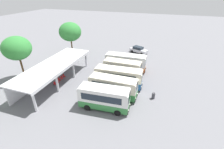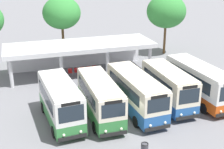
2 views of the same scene
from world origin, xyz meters
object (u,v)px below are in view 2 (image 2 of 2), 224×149
(city_bus_fourth_amber, at_px, (168,86))
(waiting_chair_middle_seat, at_px, (82,70))
(city_bus_middle_cream, at_px, (136,92))
(waiting_chair_fourth_seat, at_px, (88,69))
(city_bus_fifth_blue, at_px, (199,81))
(waiting_chair_fifth_seat, at_px, (94,69))
(litter_bin_apron, at_px, (145,149))
(waiting_chair_end_by_column, at_px, (70,72))
(waiting_chair_second_from_end, at_px, (76,71))
(city_bus_second_in_row, at_px, (100,97))
(city_bus_nearest_orange, at_px, (60,101))

(city_bus_fourth_amber, distance_m, waiting_chair_middle_seat, 11.36)
(city_bus_middle_cream, height_order, waiting_chair_fourth_seat, city_bus_middle_cream)
(waiting_chair_fourth_seat, bearing_deg, city_bus_middle_cream, -81.25)
(city_bus_fifth_blue, height_order, waiting_chair_middle_seat, city_bus_fifth_blue)
(waiting_chair_fifth_seat, xyz_separation_m, litter_bin_apron, (-0.90, -16.18, -0.07))
(city_bus_fifth_blue, distance_m, waiting_chair_fifth_seat, 12.14)
(waiting_chair_end_by_column, xyz_separation_m, waiting_chair_second_from_end, (0.69, 0.00, 0.00))
(city_bus_middle_cream, xyz_separation_m, waiting_chair_middle_seat, (-2.25, 10.17, -1.26))
(city_bus_second_in_row, relative_size, waiting_chair_fifth_seat, 8.51)
(city_bus_nearest_orange, height_order, city_bus_second_in_row, city_bus_nearest_orange)
(litter_bin_apron, bearing_deg, waiting_chair_second_from_end, 94.14)
(city_bus_fourth_amber, relative_size, waiting_chair_second_from_end, 7.93)
(waiting_chair_fourth_seat, distance_m, litter_bin_apron, 16.15)
(waiting_chair_fifth_seat, bearing_deg, waiting_chair_end_by_column, -177.30)
(city_bus_fifth_blue, bearing_deg, waiting_chair_middle_seat, 130.86)
(waiting_chair_end_by_column, xyz_separation_m, waiting_chair_middle_seat, (1.38, 0.13, 0.00))
(city_bus_fifth_blue, bearing_deg, waiting_chair_second_from_end, 133.46)
(city_bus_second_in_row, bearing_deg, waiting_chair_fourth_seat, 81.42)
(city_bus_second_in_row, bearing_deg, city_bus_fourth_amber, 2.89)
(waiting_chair_middle_seat, bearing_deg, waiting_chair_fourth_seat, -2.78)
(city_bus_nearest_orange, bearing_deg, city_bus_middle_cream, -1.37)
(waiting_chair_second_from_end, xyz_separation_m, waiting_chair_fifth_seat, (2.06, 0.13, 0.00))
(city_bus_middle_cream, relative_size, litter_bin_apron, 8.85)
(city_bus_second_in_row, bearing_deg, waiting_chair_second_from_end, 89.06)
(city_bus_nearest_orange, xyz_separation_m, litter_bin_apron, (4.43, -6.16, -1.36))
(city_bus_nearest_orange, xyz_separation_m, city_bus_middle_cream, (6.20, -0.15, -0.03))
(city_bus_second_in_row, xyz_separation_m, city_bus_middle_cream, (3.10, 0.09, 0.02))
(waiting_chair_end_by_column, distance_m, waiting_chair_fourth_seat, 2.07)
(waiting_chair_fifth_seat, bearing_deg, waiting_chair_middle_seat, -179.93)
(city_bus_nearest_orange, xyz_separation_m, waiting_chair_middle_seat, (3.96, 10.02, -1.29))
(waiting_chair_fourth_seat, distance_m, waiting_chair_fifth_seat, 0.69)
(waiting_chair_second_from_end, height_order, litter_bin_apron, litter_bin_apron)
(waiting_chair_end_by_column, height_order, litter_bin_apron, litter_bin_apron)
(city_bus_fourth_amber, xyz_separation_m, waiting_chair_middle_seat, (-5.35, 9.94, -1.29))
(city_bus_nearest_orange, relative_size, city_bus_middle_cream, 0.88)
(waiting_chair_middle_seat, height_order, litter_bin_apron, litter_bin_apron)
(city_bus_fifth_blue, bearing_deg, waiting_chair_fifth_seat, 125.91)
(city_bus_fifth_blue, xyz_separation_m, waiting_chair_fourth_seat, (-7.76, 9.74, -1.30))
(city_bus_nearest_orange, height_order, city_bus_middle_cream, city_bus_nearest_orange)
(waiting_chair_end_by_column, bearing_deg, waiting_chair_fifth_seat, 2.70)
(waiting_chair_fourth_seat, bearing_deg, city_bus_second_in_row, -98.58)
(city_bus_fifth_blue, xyz_separation_m, waiting_chair_middle_seat, (-8.45, 9.77, -1.30))
(city_bus_fourth_amber, relative_size, city_bus_fifth_blue, 0.84)
(city_bus_second_in_row, bearing_deg, city_bus_fifth_blue, 2.98)
(waiting_chair_second_from_end, bearing_deg, city_bus_second_in_row, -90.94)
(city_bus_second_in_row, height_order, city_bus_fourth_amber, city_bus_fourth_amber)
(waiting_chair_end_by_column, bearing_deg, waiting_chair_middle_seat, 5.31)
(city_bus_nearest_orange, distance_m, waiting_chair_second_from_end, 10.50)
(city_bus_nearest_orange, bearing_deg, waiting_chair_second_from_end, 71.73)
(waiting_chair_middle_seat, relative_size, waiting_chair_fifth_seat, 1.00)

